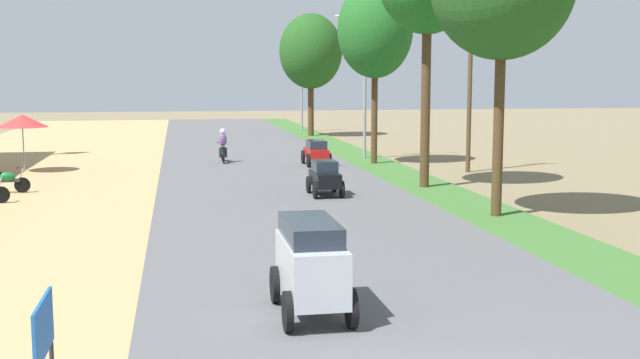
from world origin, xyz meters
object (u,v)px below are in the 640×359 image
(parked_motorbike_fourth, at_px, (5,180))
(car_hatchback_black, at_px, (325,177))
(vendor_umbrella, at_px, (22,121))
(streetlamp_near, at_px, (365,74))
(utility_pole_near, at_px, (470,72))
(car_sedan_red, at_px, (316,151))
(median_tree_fifth, at_px, (311,52))
(median_tree_fourth, at_px, (375,30))
(motorbike_ahead_second, at_px, (223,146))
(streetlamp_mid, at_px, (302,77))
(car_van_silver, at_px, (311,262))
(street_signboard, at_px, (44,336))

(parked_motorbike_fourth, bearing_deg, car_hatchback_black, -13.46)
(vendor_umbrella, relative_size, streetlamp_near, 0.34)
(vendor_umbrella, height_order, streetlamp_near, streetlamp_near)
(utility_pole_near, relative_size, car_sedan_red, 3.76)
(median_tree_fifth, xyz_separation_m, car_hatchback_black, (-4.27, -28.16, -5.23))
(median_tree_fourth, bearing_deg, motorbike_ahead_second, 167.68)
(parked_motorbike_fourth, bearing_deg, streetlamp_mid, 62.90)
(streetlamp_near, bearing_deg, median_tree_fourth, -93.08)
(median_tree_fourth, bearing_deg, utility_pole_near, -48.02)
(streetlamp_near, relative_size, car_hatchback_black, 3.69)
(median_tree_fourth, xyz_separation_m, streetlamp_near, (0.14, 2.56, -2.06))
(car_van_silver, bearing_deg, utility_pole_near, 62.24)
(car_van_silver, xyz_separation_m, motorbike_ahead_second, (-0.08, 25.24, -0.17))
(street_signboard, xyz_separation_m, motorbike_ahead_second, (3.82, 28.82, -0.25))
(median_tree_fifth, relative_size, car_hatchback_black, 4.28)
(parked_motorbike_fourth, xyz_separation_m, streetlamp_mid, (15.66, 30.60, 3.64))
(median_tree_fifth, xyz_separation_m, utility_pole_near, (3.39, -21.98, -1.54))
(parked_motorbike_fourth, bearing_deg, car_sedan_red, 28.06)
(median_tree_fourth, distance_m, median_tree_fifth, 18.24)
(median_tree_fourth, xyz_separation_m, car_sedan_red, (-2.94, -0.52, -5.67))
(car_sedan_red, bearing_deg, parked_motorbike_fourth, -151.94)
(car_sedan_red, bearing_deg, median_tree_fourth, 10.04)
(street_signboard, relative_size, car_sedan_red, 0.66)
(vendor_umbrella, xyz_separation_m, median_tree_fifth, (16.03, 18.86, 3.67))
(car_hatchback_black, bearing_deg, streetlamp_near, 70.48)
(car_sedan_red, bearing_deg, motorbike_ahead_second, 153.81)
(car_sedan_red, bearing_deg, car_van_silver, -100.22)
(median_tree_fifth, height_order, utility_pole_near, median_tree_fifth)
(street_signboard, bearing_deg, utility_pole_near, 58.53)
(street_signboard, bearing_deg, vendor_umbrella, 100.69)
(utility_pole_near, bearing_deg, median_tree_fifth, 98.76)
(utility_pole_near, distance_m, car_van_silver, 22.77)
(parked_motorbike_fourth, xyz_separation_m, utility_pole_near, (18.89, 3.49, 3.89))
(parked_motorbike_fourth, xyz_separation_m, median_tree_fourth, (15.52, 7.23, 5.86))
(median_tree_fifth, bearing_deg, motorbike_ahead_second, -113.30)
(car_hatchback_black, xyz_separation_m, motorbike_ahead_second, (-2.91, 11.49, 0.11))
(street_signboard, relative_size, median_tree_fourth, 0.17)
(streetlamp_near, xyz_separation_m, utility_pole_near, (3.23, -6.30, 0.09))
(streetlamp_near, relative_size, car_van_silver, 3.07)
(streetlamp_near, bearing_deg, vendor_umbrella, -168.87)
(parked_motorbike_fourth, relative_size, median_tree_fifth, 0.21)
(car_van_silver, bearing_deg, parked_motorbike_fourth, 117.10)
(median_tree_fifth, height_order, car_hatchback_black, median_tree_fifth)
(vendor_umbrella, xyz_separation_m, car_van_silver, (8.93, -23.04, -1.28))
(median_tree_fourth, relative_size, motorbike_ahead_second, 4.82)
(utility_pole_near, bearing_deg, streetlamp_mid, 96.79)
(utility_pole_near, bearing_deg, street_signboard, -121.47)
(utility_pole_near, relative_size, motorbike_ahead_second, 4.72)
(motorbike_ahead_second, bearing_deg, parked_motorbike_fourth, -133.42)
(parked_motorbike_fourth, distance_m, median_tree_fourth, 18.10)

